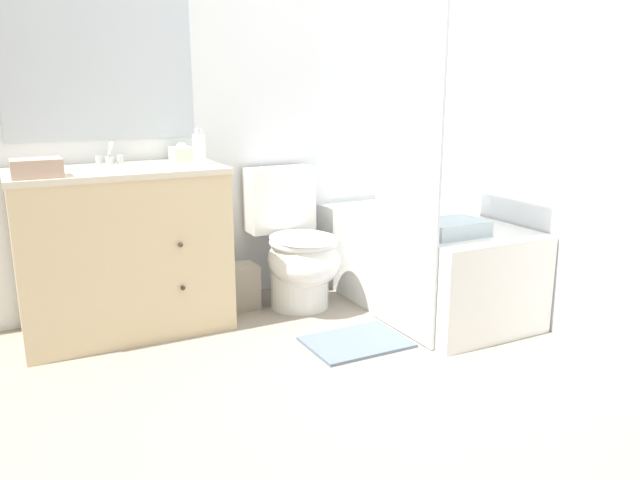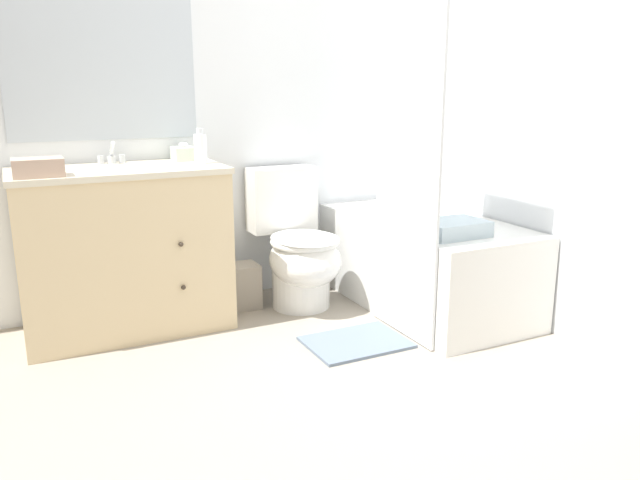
% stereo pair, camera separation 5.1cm
% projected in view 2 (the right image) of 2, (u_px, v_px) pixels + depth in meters
% --- Properties ---
extents(ground_plane, '(14.00, 14.00, 0.00)m').
position_uv_depth(ground_plane, '(366.00, 402.00, 2.57)').
color(ground_plane, gray).
extents(wall_back, '(8.00, 0.06, 2.50)m').
position_uv_depth(wall_back, '(232.00, 88.00, 3.63)').
color(wall_back, silver).
rests_on(wall_back, ground_plane).
extents(wall_right, '(0.05, 2.55, 2.50)m').
position_uv_depth(wall_right, '(496.00, 89.00, 3.49)').
color(wall_right, silver).
rests_on(wall_right, ground_plane).
extents(vanity_cabinet, '(1.05, 0.58, 0.86)m').
position_uv_depth(vanity_cabinet, '(124.00, 248.00, 3.26)').
color(vanity_cabinet, beige).
rests_on(vanity_cabinet, ground_plane).
extents(sink_faucet, '(0.14, 0.12, 0.12)m').
position_uv_depth(sink_faucet, '(112.00, 157.00, 3.30)').
color(sink_faucet, silver).
rests_on(sink_faucet, vanity_cabinet).
extents(toilet, '(0.40, 0.66, 0.79)m').
position_uv_depth(toilet, '(299.00, 250.00, 3.63)').
color(toilet, white).
rests_on(toilet, ground_plane).
extents(bathtub, '(0.68, 1.35, 0.52)m').
position_uv_depth(bathtub, '(424.00, 262.00, 3.65)').
color(bathtub, white).
rests_on(bathtub, ground_plane).
extents(shower_curtain, '(0.01, 0.54, 2.00)m').
position_uv_depth(shower_curtain, '(408.00, 141.00, 3.05)').
color(shower_curtain, white).
rests_on(shower_curtain, ground_plane).
extents(wastebasket, '(0.21, 0.18, 0.26)m').
position_uv_depth(wastebasket, '(241.00, 286.00, 3.63)').
color(wastebasket, gray).
rests_on(wastebasket, ground_plane).
extents(tissue_box, '(0.12, 0.14, 0.10)m').
position_uv_depth(tissue_box, '(184.00, 153.00, 3.45)').
color(tissue_box, silver).
rests_on(tissue_box, vanity_cabinet).
extents(soap_dispenser, '(0.07, 0.07, 0.18)m').
position_uv_depth(soap_dispenser, '(200.00, 148.00, 3.30)').
color(soap_dispenser, white).
rests_on(soap_dispenser, vanity_cabinet).
extents(hand_towel_folded, '(0.22, 0.16, 0.08)m').
position_uv_depth(hand_towel_folded, '(38.00, 167.00, 2.83)').
color(hand_towel_folded, tan).
rests_on(hand_towel_folded, vanity_cabinet).
extents(bath_towel_folded, '(0.33, 0.24, 0.08)m').
position_uv_depth(bath_towel_folded, '(453.00, 228.00, 3.18)').
color(bath_towel_folded, silver).
rests_on(bath_towel_folded, bathtub).
extents(bath_mat, '(0.50, 0.37, 0.02)m').
position_uv_depth(bath_mat, '(356.00, 342.00, 3.15)').
color(bath_mat, slate).
rests_on(bath_mat, ground_plane).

